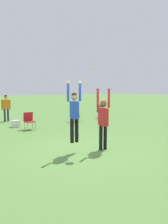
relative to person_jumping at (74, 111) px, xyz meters
The scene contains 9 objects.
ground_plane 1.45m from the person_jumping, ahead, with size 120.00×120.00×0.00m, color #56843D.
person_jumping is the anchor object (origin of this frame).
person_defending 1.06m from the person_jumping, 14.67° to the right, with size 0.58×0.47×2.13m.
frisbee 1.55m from the person_jumping, ahead, with size 0.25×0.25×0.04m.
camping_chair_0 8.53m from the person_jumping, 45.10° to the left, with size 0.56×0.60×0.93m.
camping_chair_2 4.87m from the person_jumping, 87.20° to the left, with size 0.51×0.55×0.88m.
camping_chair_3 6.62m from the person_jumping, 57.90° to the left, with size 0.59×0.63×0.82m.
person_spectator_near 8.30m from the person_jumping, 89.84° to the left, with size 0.61×0.23×1.69m.
cooler_box 6.01m from the person_jumping, 91.26° to the left, with size 0.38×0.33×0.36m.
Camera 1 is at (-4.11, -6.01, 2.11)m, focal length 35.00 mm.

